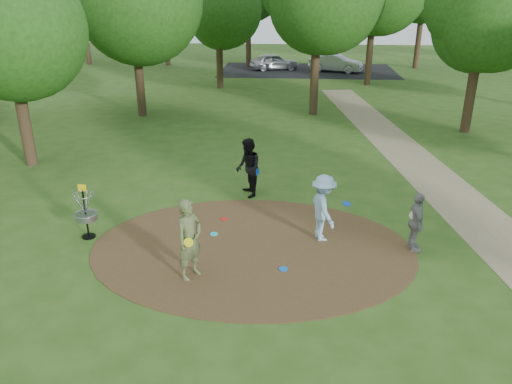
{
  "coord_description": "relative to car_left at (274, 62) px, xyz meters",
  "views": [
    {
      "loc": [
        0.96,
        -11.4,
        6.32
      ],
      "look_at": [
        0.0,
        1.2,
        1.1
      ],
      "focal_mm": 35.0,
      "sensor_mm": 36.0,
      "label": 1
    }
  ],
  "objects": [
    {
      "name": "ground",
      "position": [
        0.75,
        -30.08,
        -0.66
      ],
      "size": [
        100.0,
        100.0,
        0.0
      ],
      "primitive_type": "plane",
      "color": "#2D5119",
      "rests_on": "ground"
    },
    {
      "name": "disc_ground_blue",
      "position": [
        1.57,
        -31.08,
        -0.63
      ],
      "size": [
        0.22,
        0.22,
        0.02
      ],
      "primitive_type": "cylinder",
      "color": "blue",
      "rests_on": "dirt_clearing"
    },
    {
      "name": "tree_ring",
      "position": [
        2.97,
        -21.32,
        4.59
      ],
      "size": [
        36.75,
        45.21,
        9.12
      ],
      "color": "#332316",
      "rests_on": "ground"
    },
    {
      "name": "player_waiting_with_disc",
      "position": [
        4.89,
        -29.84,
        0.13
      ],
      "size": [
        0.42,
        0.94,
        1.59
      ],
      "color": "gray",
      "rests_on": "ground"
    },
    {
      "name": "parking_lot",
      "position": [
        2.75,
        -0.08,
        -0.66
      ],
      "size": [
        14.0,
        8.0,
        0.01
      ],
      "primitive_type": "cube",
      "color": "black",
      "rests_on": "ground"
    },
    {
      "name": "footpath",
      "position": [
        7.25,
        -28.08,
        -0.65
      ],
      "size": [
        7.55,
        39.89,
        0.01
      ],
      "primitive_type": "cube",
      "rotation": [
        0.0,
        0.0,
        0.14
      ],
      "color": "#8C7A5B",
      "rests_on": "ground"
    },
    {
      "name": "player_observer_with_disc",
      "position": [
        -0.57,
        -31.53,
        0.32
      ],
      "size": [
        0.78,
        0.86,
        1.96
      ],
      "color": "#57643A",
      "rests_on": "ground"
    },
    {
      "name": "disc_ground_red",
      "position": [
        -0.23,
        -28.41,
        -0.63
      ],
      "size": [
        0.22,
        0.22,
        0.02
      ],
      "primitive_type": "cylinder",
      "color": "red",
      "rests_on": "dirt_clearing"
    },
    {
      "name": "player_throwing_with_disc",
      "position": [
        2.57,
        -29.4,
        0.26
      ],
      "size": [
        1.26,
        1.34,
        1.83
      ],
      "color": "#95BFDF",
      "rests_on": "ground"
    },
    {
      "name": "dirt_clearing",
      "position": [
        0.75,
        -30.08,
        -0.65
      ],
      "size": [
        8.4,
        8.4,
        0.02
      ],
      "primitive_type": "cylinder",
      "color": "#47301C",
      "rests_on": "ground"
    },
    {
      "name": "disc_golf_basket",
      "position": [
        -3.75,
        -29.78,
        0.22
      ],
      "size": [
        0.63,
        0.63,
        1.54
      ],
      "color": "black",
      "rests_on": "ground"
    },
    {
      "name": "car_right",
      "position": [
        4.94,
        -0.66,
        0.03
      ],
      "size": [
        4.4,
        2.61,
        1.37
      ],
      "primitive_type": "imported",
      "rotation": [
        0.0,
        0.0,
        1.27
      ],
      "color": "#A8A9B0",
      "rests_on": "ground"
    },
    {
      "name": "player_walking_with_disc",
      "position": [
        0.32,
        -26.54,
        0.3
      ],
      "size": [
        0.98,
        1.11,
        1.91
      ],
      "color": "black",
      "rests_on": "ground"
    },
    {
      "name": "disc_ground_cyan",
      "position": [
        -0.37,
        -29.4,
        -0.63
      ],
      "size": [
        0.22,
        0.22,
        0.02
      ],
      "primitive_type": "cylinder",
      "color": "#1BCDDD",
      "rests_on": "dirt_clearing"
    },
    {
      "name": "car_left",
      "position": [
        0.0,
        0.0,
        0.0
      ],
      "size": [
        4.16,
        2.63,
        1.32
      ],
      "primitive_type": "imported",
      "rotation": [
        0.0,
        0.0,
        1.87
      ],
      "color": "#ADAEB5",
      "rests_on": "ground"
    }
  ]
}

